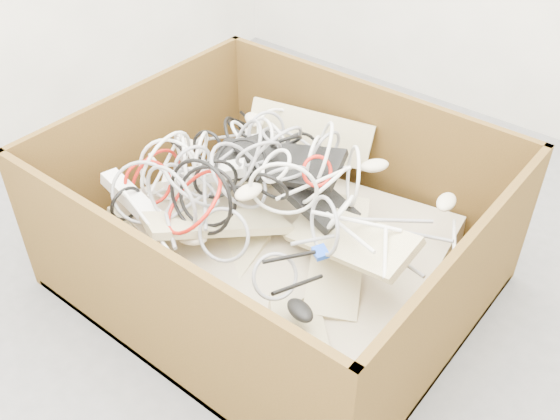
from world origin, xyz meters
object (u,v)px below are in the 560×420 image
Objects in this scene: power_strip_left at (205,174)px; power_strip_right at (135,201)px; cardboard_box at (272,248)px; vga_plug at (320,252)px.

power_strip_left reaches higher than power_strip_right.
cardboard_box is at bearing -19.12° from power_strip_left.
power_strip_right reaches higher than vga_plug.
cardboard_box reaches higher than power_strip_right.
power_strip_right is (-0.11, -0.21, -0.04)m from power_strip_left.
power_strip_right is at bearing -142.44° from cardboard_box.
vga_plug is (0.63, 0.16, 0.02)m from power_strip_right.
cardboard_box reaches higher than power_strip_left.
power_strip_right is at bearing -151.71° from power_strip_left.
power_strip_right is 6.71× the size of vga_plug.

